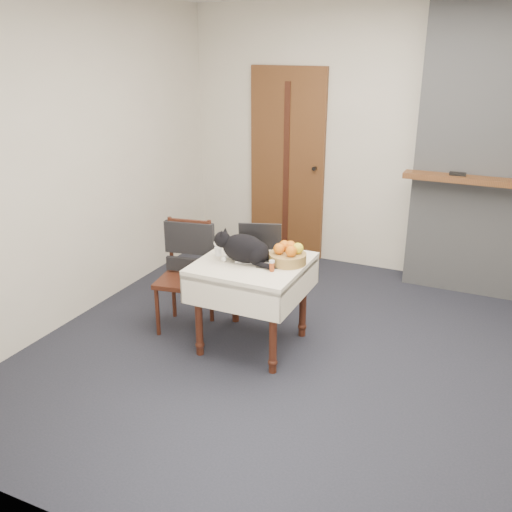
{
  "coord_description": "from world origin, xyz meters",
  "views": [
    {
      "loc": [
        1.01,
        -3.59,
        2.24
      ],
      "look_at": [
        -0.61,
        -0.08,
        0.77
      ],
      "focal_mm": 40.0,
      "sensor_mm": 36.0,
      "label": 1
    }
  ],
  "objects": [
    {
      "name": "fruit_basket",
      "position": [
        -0.42,
        0.05,
        0.76
      ],
      "size": [
        0.28,
        0.28,
        0.16
      ],
      "color": "#9F8040",
      "rests_on": "side_table"
    },
    {
      "name": "laptop",
      "position": [
        -0.67,
        0.09,
        0.76
      ],
      "size": [
        0.4,
        0.37,
        0.24
      ],
      "rotation": [
        0.0,
        0.0,
        0.34
      ],
      "color": "#B7B7BC",
      "rests_on": "side_table"
    },
    {
      "name": "cat",
      "position": [
        -0.71,
        -0.07,
        0.81
      ],
      "size": [
        0.51,
        0.23,
        0.24
      ],
      "rotation": [
        0.0,
        0.0,
        0.11
      ],
      "color": "black",
      "rests_on": "side_table"
    },
    {
      "name": "room_shell",
      "position": [
        0.0,
        0.46,
        1.76
      ],
      "size": [
        4.52,
        4.01,
        2.61
      ],
      "color": "beige",
      "rests_on": "ground"
    },
    {
      "name": "door",
      "position": [
        -1.2,
        1.97,
        1.0
      ],
      "size": [
        0.82,
        0.1,
        2.0
      ],
      "color": "brown",
      "rests_on": "ground"
    },
    {
      "name": "chair",
      "position": [
        -1.31,
        0.08,
        0.57
      ],
      "size": [
        0.47,
        0.46,
        0.89
      ],
      "rotation": [
        0.0,
        0.0,
        0.18
      ],
      "color": "#3E1C11",
      "rests_on": "ground"
    },
    {
      "name": "pill_bottle",
      "position": [
        -0.46,
        -0.14,
        0.74
      ],
      "size": [
        0.04,
        0.04,
        0.08
      ],
      "color": "#973812",
      "rests_on": "side_table"
    },
    {
      "name": "desk_clutter",
      "position": [
        -0.48,
        -0.02,
        0.7
      ],
      "size": [
        0.15,
        0.02,
        0.01
      ],
      "primitive_type": "cube",
      "rotation": [
        0.0,
        0.0,
        0.03
      ],
      "color": "black",
      "rests_on": "side_table"
    },
    {
      "name": "side_table",
      "position": [
        -0.67,
        -0.03,
        0.59
      ],
      "size": [
        0.78,
        0.78,
        0.7
      ],
      "color": "#3E1C11",
      "rests_on": "ground"
    },
    {
      "name": "ground",
      "position": [
        0.0,
        0.0,
        0.0
      ],
      "size": [
        4.5,
        4.5,
        0.0
      ],
      "primitive_type": "plane",
      "color": "black",
      "rests_on": "ground"
    },
    {
      "name": "chimney",
      "position": [
        0.9,
        1.85,
        1.3
      ],
      "size": [
        1.62,
        0.48,
        2.6
      ],
      "color": "gray",
      "rests_on": "ground"
    },
    {
      "name": "cream_jar",
      "position": [
        -0.96,
        -0.02,
        0.73
      ],
      "size": [
        0.06,
        0.06,
        0.06
      ],
      "primitive_type": "cylinder",
      "color": "white",
      "rests_on": "side_table"
    }
  ]
}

